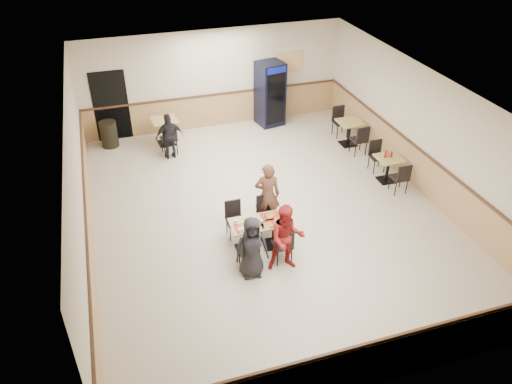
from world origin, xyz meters
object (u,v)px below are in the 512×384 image
object	(u,v)px
diner_woman_right	(287,238)
side_table_near	(388,166)
side_table_far	(349,129)
lone_diner	(170,136)
back_table	(165,128)
trash_bin	(109,134)
diner_man_opposite	(267,195)
pepsi_cooler	(270,94)
main_table	(260,230)
diner_woman_left	(252,248)

from	to	relation	value
diner_woman_right	side_table_near	xyz separation A→B (m)	(3.67, 2.35, -0.29)
side_table_far	lone_diner	bearing A→B (deg)	171.12
back_table	trash_bin	distance (m)	1.63
diner_man_opposite	side_table_far	world-z (taller)	diner_man_opposite
pepsi_cooler	trash_bin	bearing A→B (deg)	169.71
diner_woman_right	back_table	size ratio (longest dim) A/B	1.90
diner_woman_right	lone_diner	bearing A→B (deg)	115.65
pepsi_cooler	lone_diner	bearing A→B (deg)	-170.05
diner_man_opposite	pepsi_cooler	distance (m)	5.34
back_table	trash_bin	xyz separation A→B (m)	(-1.59, 0.35, -0.13)
main_table	diner_woman_left	distance (m)	0.89
lone_diner	trash_bin	bearing A→B (deg)	-43.41
diner_man_opposite	side_table_near	size ratio (longest dim) A/B	2.30
trash_bin	lone_diner	bearing A→B (deg)	-37.75
lone_diner	side_table_far	xyz separation A→B (m)	(5.09, -0.80, -0.17)
side_table_near	pepsi_cooler	distance (m)	4.59
diner_woman_right	lone_diner	world-z (taller)	diner_woman_right
diner_man_opposite	lone_diner	distance (m)	4.07
diner_woman_left	diner_woman_right	distance (m)	0.72
diner_man_opposite	back_table	size ratio (longest dim) A/B	2.00
diner_man_opposite	side_table_far	size ratio (longest dim) A/B	2.14
main_table	lone_diner	bearing A→B (deg)	105.21
back_table	main_table	bearing A→B (deg)	-77.96
side_table_near	pepsi_cooler	xyz separation A→B (m)	(-1.77, 4.20, 0.54)
back_table	diner_woman_left	bearing A→B (deg)	-83.20
main_table	pepsi_cooler	xyz separation A→B (m)	(2.21, 5.78, 0.55)
diner_woman_left	lone_diner	size ratio (longest dim) A/B	1.02
main_table	diner_man_opposite	distance (m)	0.93
diner_woman_left	pepsi_cooler	size ratio (longest dim) A/B	0.68
lone_diner	side_table_near	xyz separation A→B (m)	(5.12, -2.93, -0.21)
diner_woman_right	pepsi_cooler	distance (m)	6.82
diner_man_opposite	back_table	world-z (taller)	diner_man_opposite
main_table	trash_bin	world-z (taller)	trash_bin
back_table	side_table_near	bearing A→B (deg)	-36.62
side_table_far	pepsi_cooler	bearing A→B (deg)	130.02
side_table_far	main_table	bearing A→B (deg)	-136.69
diner_woman_right	side_table_near	world-z (taller)	diner_woman_right
diner_woman_left	main_table	bearing A→B (deg)	66.89
back_table	pepsi_cooler	xyz separation A→B (m)	(3.35, 0.39, 0.48)
side_table_near	lone_diner	bearing A→B (deg)	150.23
diner_woman_right	diner_man_opposite	bearing A→B (deg)	96.00
main_table	diner_woman_right	distance (m)	0.88
main_table	pepsi_cooler	bearing A→B (deg)	70.04
diner_woman_right	side_table_far	world-z (taller)	diner_woman_right
main_table	side_table_near	world-z (taller)	side_table_near
diner_woman_right	pepsi_cooler	xyz separation A→B (m)	(1.90, 6.55, 0.25)
main_table	diner_woman_right	bearing A→B (deg)	-67.62
side_table_far	trash_bin	xyz separation A→B (m)	(-6.67, 2.02, -0.10)
side_table_far	back_table	bearing A→B (deg)	161.81
diner_man_opposite	side_table_near	bearing A→B (deg)	-153.52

